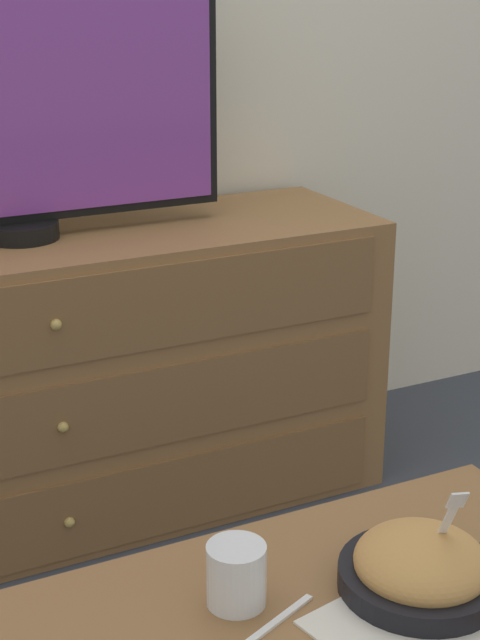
{
  "coord_description": "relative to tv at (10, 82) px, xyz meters",
  "views": [
    {
      "loc": [
        -0.47,
        -2.34,
        1.27
      ],
      "look_at": [
        0.14,
        -1.09,
        0.77
      ],
      "focal_mm": 55.0,
      "sensor_mm": 36.0,
      "label": 1
    }
  ],
  "objects": [
    {
      "name": "knife",
      "position": [
        -0.0,
        -1.18,
        -0.58
      ],
      "size": [
        0.18,
        0.08,
        0.01
      ],
      "color": "white",
      "rests_on": "coffee_table"
    },
    {
      "name": "dresser",
      "position": [
        -0.01,
        -0.03,
        -0.69
      ],
      "size": [
        1.68,
        0.48,
        0.7
      ],
      "color": "olive",
      "rests_on": "ground_plane"
    },
    {
      "name": "napkin",
      "position": [
        0.15,
        -1.25,
        -0.58
      ],
      "size": [
        0.22,
        0.22,
        0.0
      ],
      "color": "silver",
      "rests_on": "coffee_table"
    },
    {
      "name": "ground_plane",
      "position": [
        -0.03,
        0.23,
        -1.04
      ],
      "size": [
        12.0,
        12.0,
        0.0
      ],
      "primitive_type": "plane",
      "color": "#383D47"
    },
    {
      "name": "takeout_bowl",
      "position": [
        0.23,
        -1.19,
        -0.55
      ],
      "size": [
        0.23,
        0.23,
        0.18
      ],
      "color": "black",
      "rests_on": "coffee_table"
    },
    {
      "name": "drink_cup",
      "position": [
        -0.01,
        -1.1,
        -0.55
      ],
      "size": [
        0.08,
        0.08,
        0.09
      ],
      "color": "white",
      "rests_on": "coffee_table"
    },
    {
      "name": "tv",
      "position": [
        0.0,
        0.0,
        0.0
      ],
      "size": [
        0.95,
        0.16,
        0.67
      ],
      "color": "black",
      "rests_on": "dresser"
    }
  ]
}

